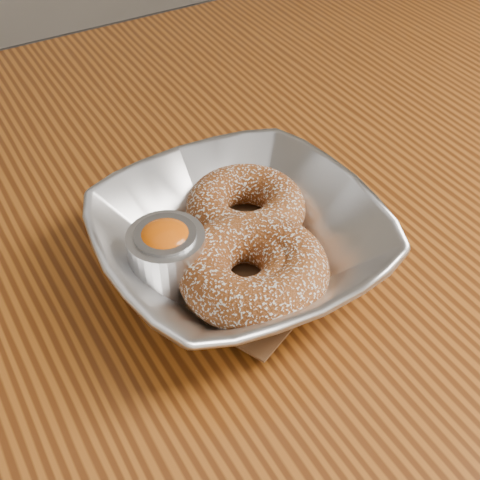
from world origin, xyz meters
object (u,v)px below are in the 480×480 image
table (265,270)px  donut_extra (242,270)px  serving_bowl (240,243)px  ramekin (167,255)px  donut_front (253,270)px  donut_back (246,208)px

table → donut_extra: donut_extra is taller
table → serving_bowl: serving_bowl is taller
table → ramekin: size_ratio=20.66×
donut_front → table: bearing=52.9°
donut_back → donut_extra: same height
donut_extra → ramekin: (-0.04, 0.03, 0.01)m
serving_bowl → ramekin: size_ratio=3.77×
donut_front → ramekin: 0.06m
serving_bowl → donut_back: bearing=53.7°
serving_bowl → donut_back: size_ratio=2.21×
table → donut_extra: size_ratio=12.28×
serving_bowl → ramekin: ramekin is taller
donut_back → donut_extra: (-0.04, -0.06, -0.00)m
table → serving_bowl: 0.16m
table → serving_bowl: size_ratio=5.49×
donut_back → donut_front: donut_front is taller
table → serving_bowl: (-0.07, -0.07, 0.13)m
donut_back → ramekin: size_ratio=1.70×
serving_bowl → donut_extra: serving_bowl is taller
donut_back → ramekin: (-0.08, -0.03, 0.01)m
donut_back → donut_extra: bearing=-122.6°
donut_extra → ramekin: ramekin is taller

